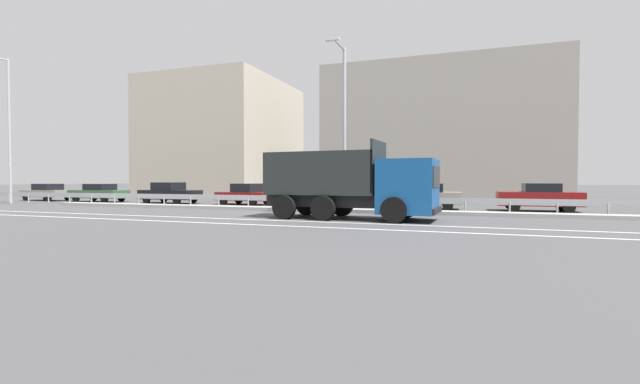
% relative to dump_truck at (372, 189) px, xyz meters
% --- Properties ---
extents(ground_plane, '(320.00, 320.00, 0.00)m').
position_rel_dump_truck_xyz_m(ground_plane, '(-4.62, 1.47, -1.29)').
color(ground_plane, '#424244').
extents(lane_strip_0, '(63.25, 0.16, 0.01)m').
position_rel_dump_truck_xyz_m(lane_strip_0, '(-1.04, -1.75, -1.29)').
color(lane_strip_0, silver).
rests_on(lane_strip_0, ground_plane).
extents(lane_strip_1, '(63.25, 0.16, 0.01)m').
position_rel_dump_truck_xyz_m(lane_strip_1, '(-1.04, -3.59, -1.29)').
color(lane_strip_1, silver).
rests_on(lane_strip_1, ground_plane).
extents(median_island, '(34.78, 1.10, 0.18)m').
position_rel_dump_truck_xyz_m(median_island, '(-4.62, 3.75, -1.20)').
color(median_island, gray).
rests_on(median_island, ground_plane).
extents(median_guardrail, '(63.25, 0.09, 0.78)m').
position_rel_dump_truck_xyz_m(median_guardrail, '(-4.62, 5.05, -0.72)').
color(median_guardrail, '#9EA0A5').
rests_on(median_guardrail, ground_plane).
extents(dump_truck, '(7.62, 2.98, 3.36)m').
position_rel_dump_truck_xyz_m(dump_truck, '(0.00, 0.00, 0.00)').
color(dump_truck, '#144C8C').
rests_on(dump_truck, ground_plane).
extents(median_road_sign, '(0.86, 0.16, 2.37)m').
position_rel_dump_truck_xyz_m(median_road_sign, '(-4.22, 3.75, 0.00)').
color(median_road_sign, white).
rests_on(median_road_sign, ground_plane).
extents(street_lamp_0, '(0.70, 1.90, 10.48)m').
position_rel_dump_truck_xyz_m(street_lamp_0, '(-27.59, 3.62, 4.40)').
color(street_lamp_0, '#ADADB2').
rests_on(street_lamp_0, ground_plane).
extents(street_lamp_1, '(0.70, 2.30, 8.62)m').
position_rel_dump_truck_xyz_m(street_lamp_1, '(-2.29, 3.44, 3.51)').
color(street_lamp_1, '#ADADB2').
rests_on(street_lamp_1, ground_plane).
extents(parked_car_0, '(4.58, 2.07, 1.40)m').
position_rel_dump_truck_xyz_m(parked_car_0, '(-29.16, 7.77, -0.59)').
color(parked_car_0, gray).
rests_on(parked_car_0, ground_plane).
extents(parked_car_1, '(4.60, 1.90, 1.41)m').
position_rel_dump_truck_xyz_m(parked_car_1, '(-23.49, 7.72, -0.58)').
color(parked_car_1, '#335B33').
rests_on(parked_car_1, ground_plane).
extents(parked_car_2, '(4.75, 2.17, 1.53)m').
position_rel_dump_truck_xyz_m(parked_car_2, '(-16.77, 7.71, -0.53)').
color(parked_car_2, black).
rests_on(parked_car_2, ground_plane).
extents(parked_car_3, '(3.98, 2.25, 1.46)m').
position_rel_dump_truck_xyz_m(parked_car_3, '(-10.72, 8.16, -0.57)').
color(parked_car_3, maroon).
rests_on(parked_car_3, ground_plane).
extents(parked_car_4, '(4.68, 2.20, 1.35)m').
position_rel_dump_truck_xyz_m(parked_car_4, '(-4.74, 7.70, -0.61)').
color(parked_car_4, '#A3A3A8').
rests_on(parked_car_4, ground_plane).
extents(parked_car_5, '(3.96, 2.08, 1.50)m').
position_rel_dump_truck_xyz_m(parked_car_5, '(1.58, 7.69, -0.54)').
color(parked_car_5, gray).
rests_on(parked_car_5, ground_plane).
extents(parked_car_6, '(4.25, 1.95, 1.52)m').
position_rel_dump_truck_xyz_m(parked_car_6, '(7.49, 7.90, -0.52)').
color(parked_car_6, maroon).
rests_on(parked_car_6, ground_plane).
extents(background_building_0, '(12.44, 13.68, 11.77)m').
position_rel_dump_truck_xyz_m(background_building_0, '(-20.54, 21.11, 4.59)').
color(background_building_0, '#B7AD99').
rests_on(background_building_0, ground_plane).
extents(background_building_1, '(18.98, 8.64, 11.30)m').
position_rel_dump_truck_xyz_m(background_building_1, '(1.45, 20.12, 4.36)').
color(background_building_1, gray).
rests_on(background_building_1, ground_plane).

